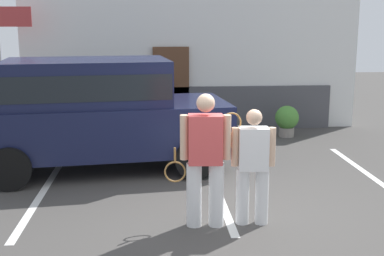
% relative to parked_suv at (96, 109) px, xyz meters
% --- Properties ---
extents(ground_plane, '(40.00, 40.00, 0.00)m').
position_rel_parked_suv_xyz_m(ground_plane, '(2.04, -2.59, -1.15)').
color(ground_plane, '#423F3D').
extents(parking_stripe_0, '(0.12, 4.40, 0.01)m').
position_rel_parked_suv_xyz_m(parking_stripe_0, '(-0.77, -1.09, -1.14)').
color(parking_stripe_0, silver).
rests_on(parking_stripe_0, ground_plane).
extents(parking_stripe_1, '(0.12, 4.40, 0.01)m').
position_rel_parked_suv_xyz_m(parking_stripe_1, '(2.07, -1.09, -1.14)').
color(parking_stripe_1, silver).
rests_on(parking_stripe_1, ground_plane).
extents(parking_stripe_2, '(0.12, 4.40, 0.01)m').
position_rel_parked_suv_xyz_m(parking_stripe_2, '(4.91, -1.09, -1.14)').
color(parking_stripe_2, silver).
rests_on(parking_stripe_2, ground_plane).
extents(house_frontage, '(8.45, 0.40, 3.37)m').
position_rel_parked_suv_xyz_m(house_frontage, '(2.04, 3.57, 0.44)').
color(house_frontage, white).
rests_on(house_frontage, ground_plane).
extents(parked_suv, '(4.79, 2.60, 2.05)m').
position_rel_parked_suv_xyz_m(parked_suv, '(0.00, 0.00, 0.00)').
color(parked_suv, '#141938').
rests_on(parked_suv, ground_plane).
extents(tennis_player_man, '(0.92, 0.31, 1.81)m').
position_rel_parked_suv_xyz_m(tennis_player_man, '(1.71, -2.85, -0.21)').
color(tennis_player_man, white).
rests_on(tennis_player_man, ground_plane).
extents(tennis_player_woman, '(0.73, 0.27, 1.59)m').
position_rel_parked_suv_xyz_m(tennis_player_woman, '(2.36, -2.82, -0.31)').
color(tennis_player_woman, white).
rests_on(tennis_player_woman, ground_plane).
extents(potted_plant_by_porch, '(0.57, 0.57, 0.75)m').
position_rel_parked_suv_xyz_m(potted_plant_by_porch, '(4.23, 2.41, -0.73)').
color(potted_plant_by_porch, gray).
rests_on(potted_plant_by_porch, ground_plane).
extents(flag_pole, '(0.80, 0.05, 3.10)m').
position_rel_parked_suv_xyz_m(flag_pole, '(-2.28, 2.80, 1.00)').
color(flag_pole, silver).
rests_on(flag_pole, ground_plane).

